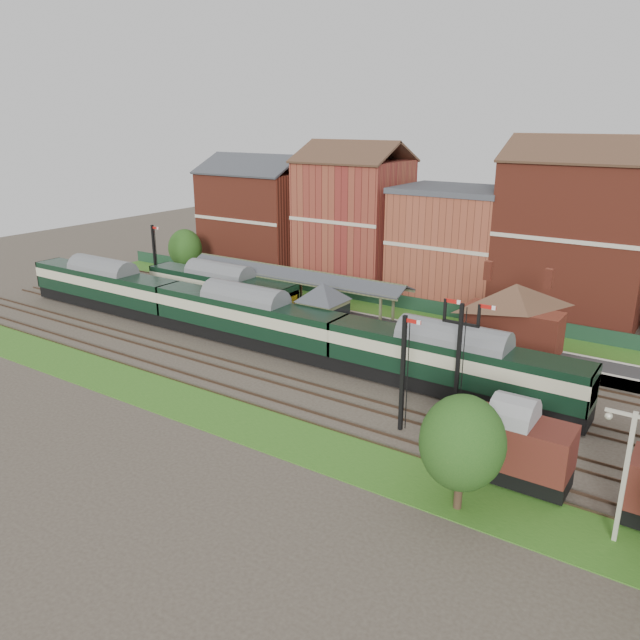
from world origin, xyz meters
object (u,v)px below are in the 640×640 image
Objects in this scene: signal_box at (323,313)px; platform_railcar at (220,288)px; dmu_train at (246,316)px; goods_van_a at (511,444)px; semaphore_bracket at (459,351)px.

platform_railcar is (-15.34, 3.25, -0.68)m from signal_box.
dmu_train reaches higher than platform_railcar.
signal_box reaches higher than goods_van_a.
semaphore_bracket is at bearing -20.92° from signal_box.
platform_railcar is at bearing 163.50° from semaphore_bracket.
signal_box is 0.32× the size of platform_railcar.
semaphore_bracket is 0.44× the size of platform_railcar.
platform_railcar is at bearing 168.04° from signal_box.
semaphore_bracket reaches higher than platform_railcar.
dmu_train is at bearing 173.31° from semaphore_bracket.
dmu_train is 8.98× the size of goods_van_a.
signal_box is at bearing 149.60° from goods_van_a.
semaphore_bracket reaches higher than goods_van_a.
signal_box is 7.09m from dmu_train.
semaphore_bracket reaches higher than signal_box.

